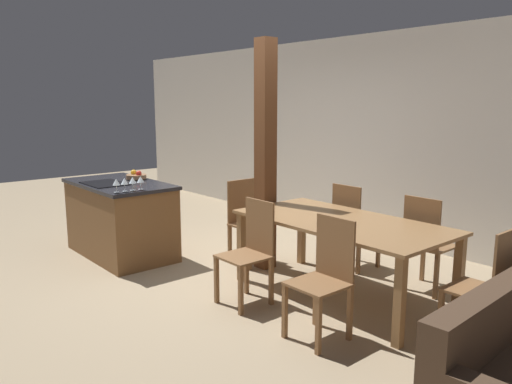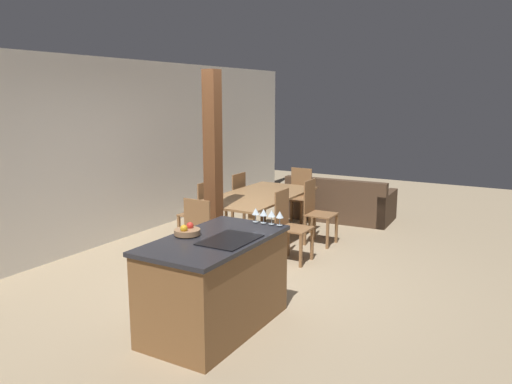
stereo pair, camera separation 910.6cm
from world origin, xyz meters
name	(u,v)px [view 1 (the left image)]	position (x,y,z in m)	size (l,w,h in m)	color
ground_plane	(206,273)	(0.00, 0.00, 0.00)	(16.00, 16.00, 0.00)	#9E896B
wall_back	(361,137)	(0.00, 2.60, 1.35)	(11.20, 0.08, 2.70)	silver
kitchen_island	(121,219)	(-1.20, -0.39, 0.45)	(1.48, 0.82, 0.90)	brown
fruit_bowl	(136,176)	(-1.27, -0.13, 0.93)	(0.24, 0.24, 0.11)	#99704C
wine_glass_near	(116,182)	(-0.54, -0.73, 1.00)	(0.08, 0.08, 0.14)	silver
wine_glass_middle	(124,181)	(-0.54, -0.64, 1.00)	(0.08, 0.08, 0.14)	silver
wine_glass_far	(133,181)	(-0.54, -0.54, 1.00)	(0.08, 0.08, 0.14)	silver
wine_glass_end	(140,180)	(-0.54, -0.45, 1.00)	(0.08, 0.08, 0.14)	silver
dining_table	(341,229)	(1.36, 0.60, 0.66)	(2.01, 1.01, 0.74)	olive
dining_chair_near_left	(250,250)	(0.91, -0.13, 0.49)	(0.40, 0.40, 0.95)	brown
dining_chair_near_right	(325,276)	(1.81, -0.13, 0.49)	(0.40, 0.40, 0.95)	brown
dining_chair_far_left	(352,225)	(0.91, 1.32, 0.49)	(0.40, 0.40, 0.95)	brown
dining_chair_far_right	(427,242)	(1.81, 1.32, 0.49)	(0.40, 0.40, 0.95)	brown
dining_chair_head_end	(247,220)	(-0.02, 0.60, 0.49)	(0.40, 0.40, 0.95)	brown
dining_chair_foot_end	(488,287)	(2.74, 0.60, 0.49)	(0.40, 0.40, 0.95)	brown
timber_post	(265,157)	(0.26, 0.62, 1.24)	(0.18, 0.18, 2.48)	brown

